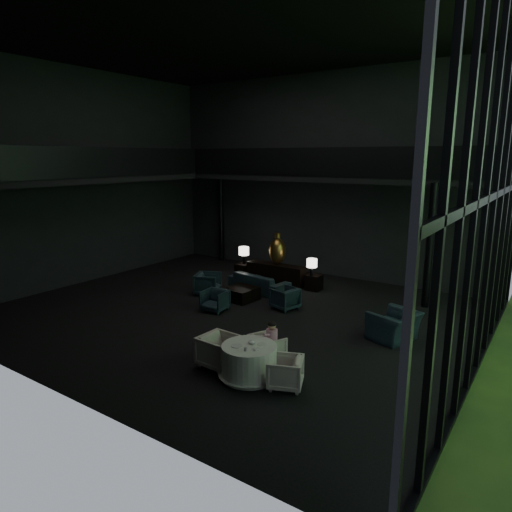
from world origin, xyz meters
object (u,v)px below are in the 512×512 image
Objects in this scene: table_lamp_left at (244,252)px; dining_table at (249,363)px; lounge_armchair_west at (208,282)px; dining_chair_north at (267,348)px; side_table_left at (243,271)px; coffee_table at (241,294)px; lounge_armchair_south at (215,300)px; console at (276,274)px; dining_chair_east at (285,372)px; child at (272,333)px; table_lamp_right at (312,264)px; sofa at (259,278)px; dining_chair_west at (219,348)px; bronze_urn at (277,251)px; lounge_armchair_east at (285,297)px; window_armchair at (394,319)px.

table_lamp_left is 0.49× the size of dining_table.
dining_chair_north is at bearing -149.98° from lounge_armchair_west.
side_table_left reaches higher than coffee_table.
table_lamp_left is 4.31m from lounge_armchair_south.
console is 3.53× the size of dining_chair_north.
dining_chair_east is 1.21× the size of child.
table_lamp_left is at bearing 175.26° from table_lamp_right.
side_table_left is (-1.60, 0.04, -0.10)m from console.
sofa is 2.86× the size of dining_chair_west.
console is 6.84m from dining_chair_north.
bronze_urn reaches higher than lounge_armchair_east.
bronze_urn is 6.31m from window_armchair.
table_lamp_right is 6.09m from child.
bronze_urn is 1.89m from side_table_left.
dining_chair_west reaches higher than coffee_table.
dining_chair_west is (-2.86, -3.85, -0.14)m from window_armchair.
lounge_armchair_south is 1.39m from coffee_table.
lounge_armchair_east is 2.24m from lounge_armchair_south.
side_table_left is 0.42× the size of window_armchair.
table_lamp_left is at bearing 178.94° from bronze_urn.
dining_chair_west is 1.29m from child.
child is at bearing -49.51° from table_lamp_left.
sofa reaches higher than side_table_left.
table_lamp_right is 4.80m from window_armchair.
sofa reaches higher than dining_chair_north.
sofa is (-1.56, -1.09, -0.53)m from table_lamp_right.
bronze_urn is 2.09× the size of child.
lounge_armchair_west is 6.45m from dining_table.
lounge_armchair_east is at bearing -84.64° from table_lamp_right.
window_armchair reaches higher than sofa.
sofa reaches higher than lounge_armchair_west.
console reaches higher than dining_chair_east.
bronze_urn is at bearing -50.12° from lounge_armchair_west.
console is 0.90m from bronze_urn.
lounge_armchair_east is 4.78m from dining_table.
coffee_table is 4.84m from dining_chair_north.
bronze_urn is 1.73× the size of dining_chair_east.
bronze_urn reaches higher than dining_chair_east.
table_lamp_right is at bearing -5.45° from console.
table_lamp_left is 2.74m from lounge_armchair_west.
bronze_urn is 3.99m from lounge_armchair_south.
window_armchair is (5.42, 0.87, 0.22)m from lounge_armchair_south.
lounge_armchair_east is at bearing -63.84° from child.
table_lamp_left is 1.19× the size of child.
sofa is 3.65× the size of dining_chair_east.
bronze_urn reaches higher than dining_table.
table_lamp_left reaches higher than dining_chair_north.
coffee_table is (0.01, 1.38, -0.14)m from lounge_armchair_south.
table_lamp_right is at bearing 12.01° from dining_chair_west.
bronze_urn is 6.98m from dining_chair_north.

